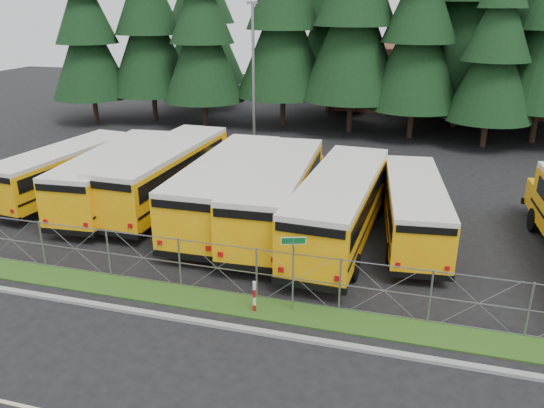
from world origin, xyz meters
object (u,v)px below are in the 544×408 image
(bus_2, at_px, (169,175))
(striped_bollard, at_px, (254,297))
(bus_6, at_px, (413,209))
(bus_0, at_px, (70,171))
(bus_5, at_px, (341,207))
(bus_1, at_px, (120,177))
(light_standard, at_px, (253,76))
(street_sign, at_px, (293,258))
(bus_3, at_px, (230,189))
(bus_4, at_px, (279,195))

(bus_2, relative_size, striped_bollard, 10.14)
(bus_6, bearing_deg, bus_0, 171.59)
(bus_2, bearing_deg, bus_5, -11.58)
(bus_1, bearing_deg, bus_0, 169.01)
(bus_2, bearing_deg, light_standard, 83.20)
(street_sign, relative_size, light_standard, 0.28)
(bus_1, distance_m, bus_3, 6.33)
(bus_0, distance_m, bus_2, 5.82)
(bus_1, height_order, bus_4, bus_4)
(striped_bollard, bearing_deg, bus_0, 146.96)
(bus_5, height_order, light_standard, light_standard)
(bus_5, relative_size, striped_bollard, 10.02)
(bus_4, relative_size, striped_bollard, 10.15)
(bus_6, distance_m, street_sign, 8.43)
(bus_0, distance_m, bus_1, 3.35)
(bus_6, distance_m, light_standard, 16.18)
(striped_bollard, bearing_deg, bus_6, 58.01)
(bus_3, distance_m, light_standard, 12.21)
(bus_3, xyz_separation_m, bus_6, (8.69, 0.22, -0.22))
(street_sign, xyz_separation_m, light_standard, (-7.26, 18.63, 3.47))
(bus_2, distance_m, bus_5, 9.70)
(bus_1, xyz_separation_m, striped_bollard, (10.01, -8.27, -0.89))
(bus_6, distance_m, striped_bollard, 9.45)
(bus_3, distance_m, bus_4, 2.55)
(bus_6, relative_size, light_standard, 1.02)
(striped_bollard, bearing_deg, bus_5, 74.24)
(bus_0, relative_size, bus_3, 0.88)
(bus_3, bearing_deg, light_standard, 100.69)
(bus_1, bearing_deg, bus_6, -5.13)
(bus_1, distance_m, bus_5, 12.02)
(bus_0, relative_size, light_standard, 1.04)
(bus_1, bearing_deg, bus_4, -8.93)
(bus_4, bearing_deg, bus_5, -16.14)
(striped_bollard, distance_m, light_standard, 20.61)
(bus_0, bearing_deg, bus_4, 1.58)
(street_sign, bearing_deg, bus_2, 135.71)
(bus_2, height_order, striped_bollard, bus_2)
(bus_4, height_order, bus_5, bus_4)
(bus_6, bearing_deg, bus_3, 175.22)
(bus_3, xyz_separation_m, light_standard, (-2.32, 11.33, 3.92))
(bus_3, xyz_separation_m, bus_4, (2.54, -0.25, 0.02))
(bus_2, relative_size, street_sign, 4.33)
(bus_4, distance_m, street_sign, 7.46)
(bus_6, relative_size, striped_bollard, 8.63)
(bus_0, relative_size, bus_4, 0.87)
(bus_0, relative_size, bus_2, 0.87)
(bus_5, bearing_deg, bus_4, 169.66)
(bus_3, distance_m, street_sign, 8.83)
(street_sign, relative_size, striped_bollard, 2.34)
(bus_2, xyz_separation_m, striped_bollard, (7.53, -9.02, -0.99))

